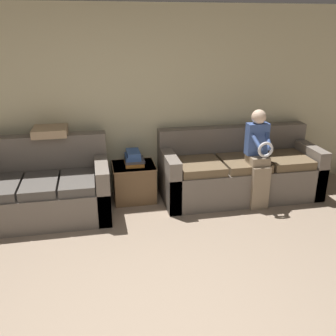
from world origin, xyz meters
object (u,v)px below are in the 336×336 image
(side_shelf, at_px, (134,181))
(child_left_seated, at_px, (258,154))
(throw_pillow, at_px, (50,131))
(couch_side, at_px, (43,190))
(couch_main, at_px, (239,172))
(book_stack, at_px, (134,158))

(side_shelf, bearing_deg, child_left_seated, -17.69)
(child_left_seated, xyz_separation_m, throw_pillow, (-2.61, 0.58, 0.29))
(couch_side, distance_m, side_shelf, 1.20)
(couch_main, height_order, child_left_seated, child_left_seated)
(couch_main, height_order, book_stack, couch_main)
(couch_main, bearing_deg, side_shelf, 174.31)
(couch_side, bearing_deg, couch_main, 1.98)
(book_stack, distance_m, throw_pillow, 1.13)
(book_stack, relative_size, throw_pillow, 0.73)
(couch_side, height_order, side_shelf, couch_side)
(child_left_seated, relative_size, book_stack, 4.13)
(child_left_seated, bearing_deg, couch_main, 106.55)
(side_shelf, relative_size, throw_pillow, 1.35)
(throw_pillow, bearing_deg, book_stack, -4.01)
(couch_main, relative_size, side_shelf, 3.79)
(couch_main, height_order, throw_pillow, throw_pillow)
(child_left_seated, xyz_separation_m, book_stack, (-1.56, 0.51, -0.12))
(child_left_seated, distance_m, book_stack, 1.65)
(couch_side, relative_size, throw_pillow, 3.85)
(child_left_seated, height_order, side_shelf, child_left_seated)
(child_left_seated, bearing_deg, book_stack, 161.90)
(couch_main, relative_size, throw_pillow, 5.11)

